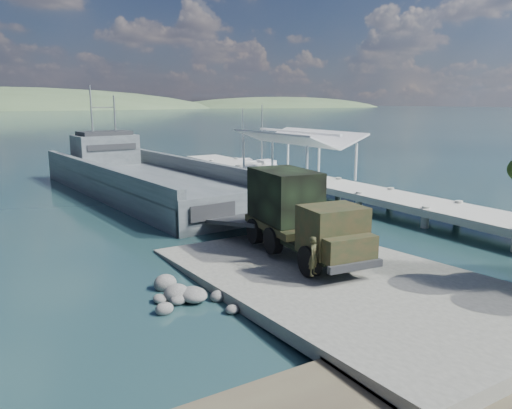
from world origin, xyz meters
The scene contains 10 objects.
ground centered at (0.00, 0.00, 0.00)m, with size 1400.00×1400.00×0.00m, color #1A3B3F.
boat_ramp centered at (0.00, -1.00, 0.25)m, with size 10.00×18.00×0.50m, color #63655C.
shoreline_rocks centered at (-6.20, 0.50, 0.00)m, with size 3.20×5.60×0.90m, color #4E4E4C, non-canonical shape.
distant_headlands centered at (50.00, 560.00, 0.00)m, with size 1000.00×240.00×48.00m, color #455C39, non-canonical shape.
pier centered at (13.00, 18.77, 1.60)m, with size 6.40×44.00×6.10m.
landing_craft centered at (0.39, 24.28, 0.83)m, with size 10.89×34.61×10.14m.
military_truck centered at (0.42, 2.46, 2.46)m, with size 3.60×8.73×3.93m.
soldier centered at (-1.56, -1.25, 1.30)m, with size 0.59×0.39×1.61m, color #202F1A.
sailboat_near centered at (15.95, 34.76, 0.39)m, with size 3.62×6.24×7.31m.
sailboat_far centered at (16.91, 31.93, 0.41)m, with size 2.34×6.44×7.69m.
Camera 1 is at (-13.61, -16.45, 7.80)m, focal length 35.00 mm.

